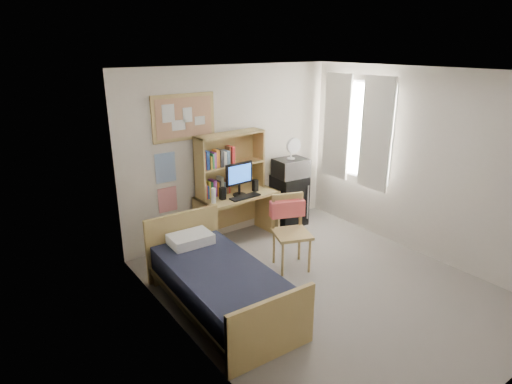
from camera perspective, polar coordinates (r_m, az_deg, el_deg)
floor at (r=5.53m, az=9.07°, el=-12.55°), size 3.60×4.20×0.02m
ceiling at (r=4.73m, az=10.77°, el=15.50°), size 3.60×4.20×0.02m
wall_back at (r=6.55m, az=-3.24°, el=5.21°), size 3.60×0.04×2.60m
wall_left at (r=3.97m, az=-8.90°, el=-4.43°), size 0.04×4.20×2.60m
wall_right at (r=6.34m, az=21.46°, el=3.42°), size 0.04×4.20×2.60m
window_unit at (r=6.94m, az=13.27°, el=8.06°), size 0.10×1.40×1.70m
curtain_left at (r=6.67m, az=15.68°, el=7.41°), size 0.04×0.55×1.70m
curtain_right at (r=7.18m, az=10.72°, el=8.59°), size 0.04×0.55×1.70m
bulletin_board at (r=6.04m, az=-9.61°, el=9.80°), size 0.94×0.03×0.64m
poster_wave at (r=6.06m, az=-12.00°, el=3.18°), size 0.30×0.01×0.42m
poster_japan at (r=6.21m, az=-11.70°, el=-1.00°), size 0.28×0.01×0.36m
desk at (r=6.52m, az=-2.50°, el=-3.39°), size 1.24×0.67×0.75m
desk_chair at (r=5.70m, az=4.80°, el=-5.51°), size 0.65×0.65×1.01m
mini_fridge at (r=7.15m, az=4.43°, el=-1.06°), size 0.52×0.52×0.83m
bed at (r=4.95m, az=-4.69°, el=-12.76°), size 1.02×1.95×0.53m
hutch at (r=6.37m, az=-3.40°, el=3.89°), size 1.11×0.34×0.90m
monitor at (r=6.26m, az=-2.25°, el=1.68°), size 0.46×0.06×0.49m
keyboard at (r=6.23m, az=-1.46°, el=-0.65°), size 0.48×0.18×0.02m
speaker_left at (r=6.15m, az=-4.49°, el=-0.20°), size 0.08×0.08×0.18m
speaker_right at (r=6.48m, az=-0.11°, el=0.88°), size 0.08×0.08×0.18m
water_bottle at (r=6.02m, az=-5.69°, el=-0.48°), size 0.07×0.07×0.22m
hoodie at (r=5.76m, az=4.20°, el=-2.20°), size 0.49×0.30×0.22m
microwave at (r=6.96m, az=4.64°, el=3.24°), size 0.53×0.42×0.30m
desk_fan at (r=6.88m, az=4.71°, el=5.68°), size 0.27×0.27×0.31m
pillow at (r=5.39m, az=-8.73°, el=-6.20°), size 0.52×0.37×0.12m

